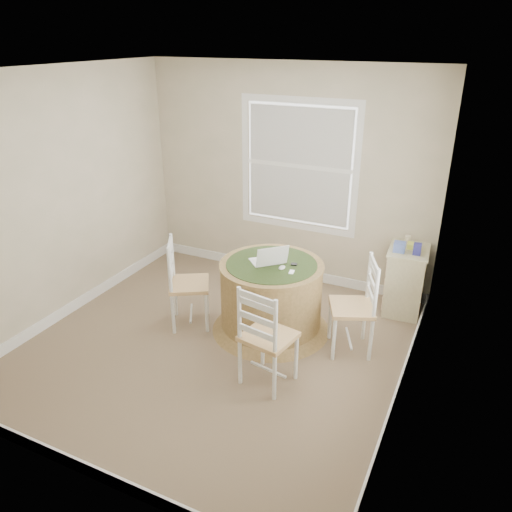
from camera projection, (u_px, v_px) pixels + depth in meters
The scene contains 14 objects.
room at pixel (236, 222), 4.54m from camera, with size 3.64×3.64×2.64m.
round_table at pixel (271, 294), 5.13m from camera, with size 1.24×1.24×0.76m.
chair_left at pixel (189, 284), 5.21m from camera, with size 0.42×0.40×0.95m, color white, non-canonical shape.
chair_near at pixel (269, 336), 4.32m from camera, with size 0.42×0.40×0.95m, color white, non-canonical shape.
chair_right at pixel (352, 307), 4.77m from camera, with size 0.42×0.40×0.95m, color white, non-canonical shape.
laptop at pixel (269, 260), 5.01m from camera, with size 0.44×0.44×0.23m.
mouse at pixel (282, 268), 4.90m from camera, with size 0.06×0.10×0.03m, color white.
phone at pixel (292, 272), 4.82m from camera, with size 0.04×0.09×0.02m, color #B7BABF.
keys at pixel (294, 265), 4.97m from camera, with size 0.06×0.05×0.03m, color black.
corner_chest at pixel (405, 280), 5.51m from camera, with size 0.46×0.60×0.75m.
tissue_box at pixel (400, 247), 5.29m from camera, with size 0.12×0.12×0.10m, color #5A74CF.
box_yellow at pixel (414, 246), 5.35m from camera, with size 0.15×0.10×0.06m, color #E9EF54.
box_blue at pixel (417, 249), 5.21m from camera, with size 0.08×0.08×0.12m, color #34339B.
cup_cream at pixel (408, 240), 5.48m from camera, with size 0.07×0.07×0.09m, color beige.
Camera 1 is at (2.17, -3.61, 2.88)m, focal length 35.00 mm.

